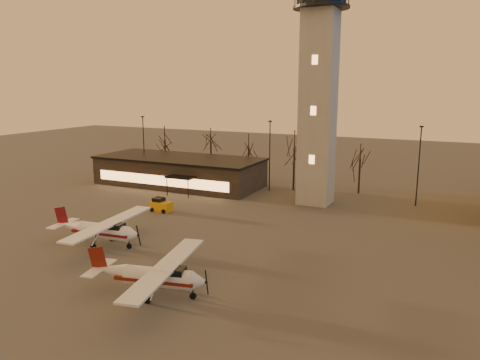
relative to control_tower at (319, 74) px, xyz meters
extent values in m
plane|color=#3B3936|center=(0.00, -30.00, -16.33)|extent=(220.00, 220.00, 0.00)
cube|color=#97958F|center=(0.00, 0.00, -4.33)|extent=(4.00, 4.00, 24.00)
cylinder|color=black|center=(0.00, 0.00, 7.82)|extent=(6.80, 6.80, 0.30)
cube|color=black|center=(-22.00, 2.00, -14.33)|extent=(25.00, 10.00, 4.00)
cube|color=black|center=(-22.00, 2.00, -12.18)|extent=(25.40, 10.40, 0.30)
cube|color=#FDA358|center=(-22.00, -3.02, -14.73)|extent=(22.00, 0.08, 1.40)
cube|color=black|center=(-18.00, -4.00, -13.73)|extent=(4.00, 2.00, 0.20)
cylinder|color=black|center=(-30.00, 4.00, -11.33)|extent=(0.16, 0.16, 10.00)
cube|color=black|center=(-30.00, 4.00, -6.28)|extent=(0.50, 0.25, 0.18)
cylinder|color=black|center=(-8.00, 4.00, -11.33)|extent=(0.16, 0.16, 10.00)
cube|color=black|center=(-8.00, 4.00, -6.28)|extent=(0.50, 0.25, 0.18)
cylinder|color=black|center=(12.00, 4.00, -11.33)|extent=(0.16, 0.16, 10.00)
cube|color=black|center=(12.00, 4.00, -6.28)|extent=(0.50, 0.25, 0.18)
cylinder|color=black|center=(-30.00, 10.00, -13.46)|extent=(0.28, 0.28, 5.74)
cylinder|color=black|center=(-14.00, 10.00, -13.70)|extent=(0.28, 0.28, 5.25)
cylinder|color=black|center=(-5.00, 6.00, -13.25)|extent=(0.28, 0.28, 6.16)
cylinder|color=black|center=(4.00, 8.00, -13.84)|extent=(0.28, 0.28, 4.97)
cylinder|color=black|center=(-22.00, 12.00, -13.53)|extent=(0.28, 0.28, 5.60)
cylinder|color=silver|center=(-2.42, -31.34, -14.94)|extent=(5.30, 2.44, 1.44)
cone|color=silver|center=(0.52, -30.74, -14.94)|extent=(1.26, 1.55, 1.38)
cone|color=silver|center=(-6.13, -32.10, -14.77)|extent=(2.86, 1.73, 1.22)
cube|color=black|center=(-1.33, -31.12, -14.44)|extent=(1.87, 1.48, 0.78)
cube|color=#5F150D|center=(-2.64, -31.39, -14.99)|extent=(6.18, 2.66, 0.24)
cube|color=silver|center=(-1.88, -31.23, -14.07)|extent=(4.08, 12.31, 0.16)
cube|color=silver|center=(-7.11, -32.30, -14.66)|extent=(1.71, 3.79, 0.09)
cube|color=#5F150D|center=(-7.21, -32.32, -13.88)|extent=(1.53, 0.40, 1.88)
cylinder|color=white|center=(-13.37, -24.58, -14.91)|extent=(5.32, 1.98, 1.47)
cone|color=white|center=(-10.33, -24.27, -14.91)|extent=(1.15, 1.50, 1.40)
cone|color=white|center=(-17.19, -24.96, -14.74)|extent=(2.82, 1.51, 1.24)
cube|color=black|center=(-12.24, -24.46, -14.40)|extent=(1.81, 1.35, 0.79)
cube|color=#600D16|center=(-13.59, -24.60, -14.97)|extent=(6.22, 2.12, 0.25)
cube|color=white|center=(-12.80, -24.52, -14.03)|extent=(2.93, 12.54, 0.16)
cube|color=white|center=(-18.20, -25.06, -14.63)|extent=(1.38, 3.81, 0.09)
cube|color=#600D16|center=(-18.31, -25.07, -13.84)|extent=(1.57, 0.25, 1.92)
cube|color=orange|center=(-15.69, -12.00, -15.72)|extent=(2.66, 1.48, 1.22)
cube|color=black|center=(-16.04, -11.99, -15.02)|extent=(1.26, 1.26, 0.70)
camera|label=1|loc=(16.45, -57.50, -1.24)|focal=35.00mm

